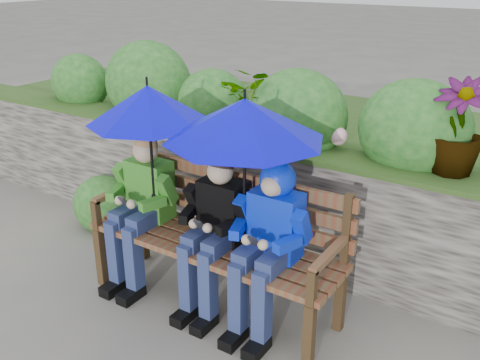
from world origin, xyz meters
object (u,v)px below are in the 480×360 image
Objects in this scene: boy_left at (141,203)px; umbrella_left at (148,104)px; park_bench at (219,231)px; boy_middle at (214,226)px; umbrella_right at (245,120)px; boy_right at (269,234)px.

umbrella_left reaches higher than boy_left.
park_bench is 1.65× the size of boy_middle.
park_bench is 2.11× the size of umbrella_left.
umbrella_right is (0.24, -0.04, 0.88)m from park_bench.
boy_middle is 0.82m from umbrella_right.
boy_left is (-0.65, -0.10, 0.10)m from park_bench.
boy_right reaches higher than park_bench.
boy_right is (0.44, 0.01, 0.06)m from boy_middle.
umbrella_right is (0.90, 0.06, 0.78)m from boy_left.
park_bench is 1.82× the size of umbrella_right.
boy_middle reaches higher than park_bench.
park_bench is at bearing 171.65° from umbrella_right.
umbrella_right is (-0.22, 0.05, 0.74)m from boy_right.
boy_middle is at bearing -0.42° from umbrella_left.
umbrella_right is (0.21, 0.06, 0.79)m from boy_middle.
boy_middle is at bearing -178.68° from boy_right.
umbrella_left reaches higher than boy_right.
umbrella_right reaches higher than boy_right.
boy_right is at bearing 1.32° from boy_middle.
boy_left is 1.13× the size of umbrella_right.
umbrella_left is at bearing -179.65° from boy_right.
boy_right reaches higher than boy_left.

